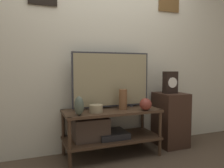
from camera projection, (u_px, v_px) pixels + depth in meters
name	position (u px, v px, depth m)	size (l,w,h in m)	color
ground_plane	(121.00, 165.00, 2.42)	(12.00, 12.00, 0.00)	#4C3D2D
wall_back	(103.00, 46.00, 2.86)	(6.40, 0.08, 2.70)	beige
media_console	(104.00, 128.00, 2.62)	(1.16, 0.50, 0.57)	#422D1E
television	(112.00, 80.00, 2.73)	(1.00, 0.05, 0.70)	#333338
vase_wide_bowl	(96.00, 109.00, 2.48)	(0.15, 0.15, 0.09)	tan
vase_tall_ceramic	(123.00, 99.00, 2.65)	(0.10, 0.10, 0.25)	brown
vase_round_glass	(146.00, 104.00, 2.60)	(0.15, 0.15, 0.15)	brown
vase_urn_stoneware	(79.00, 106.00, 2.32)	(0.10, 0.12, 0.21)	#4C5647
candle_jar	(78.00, 108.00, 2.45)	(0.08, 0.08, 0.11)	silver
side_table	(170.00, 119.00, 3.01)	(0.37, 0.42, 0.73)	#382319
mantel_clock	(170.00, 82.00, 2.96)	(0.18, 0.11, 0.30)	black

